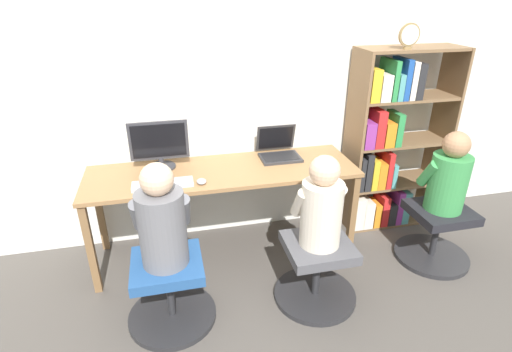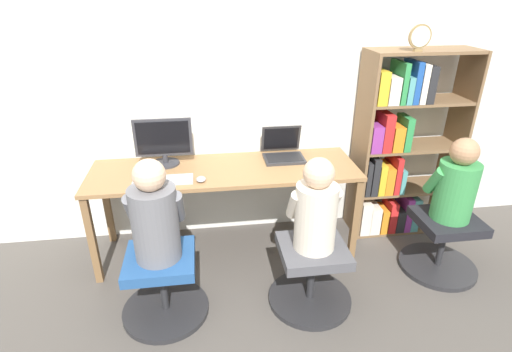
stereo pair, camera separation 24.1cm
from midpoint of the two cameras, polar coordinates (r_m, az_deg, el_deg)
The scene contains 15 objects.
ground_plane at distance 3.17m, azimuth -5.62°, elevation -13.78°, with size 14.00×14.00×0.00m, color #4C4742.
wall_back at distance 3.22m, azimuth -8.38°, elevation 12.63°, with size 10.00×0.05×2.60m.
desk at distance 3.07m, azimuth -6.95°, elevation -0.42°, with size 2.04×0.62×0.74m.
desktop_monitor at distance 3.10m, azimuth -15.83°, elevation 4.14°, with size 0.44×0.21×0.37m.
laptop at distance 3.24m, azimuth 1.14°, elevation 3.58°, with size 0.32×0.29×0.24m.
keyboard at distance 2.88m, azimuth -15.53°, elevation -1.16°, with size 0.42×0.14×0.03m.
computer_mouse_by_keyboard at distance 2.85m, azimuth -10.20°, elevation -0.81°, with size 0.07×0.09×0.03m.
office_chair_left at distance 2.76m, azimuth -14.76°, elevation -15.64°, with size 0.58×0.58×0.46m.
office_chair_right at distance 2.84m, azimuth 6.19°, elevation -13.41°, with size 0.58×0.58×0.46m.
person_at_monitor at distance 2.45m, azimuth -16.12°, elevation -6.23°, with size 0.35×0.31×0.66m.
person_at_laptop at distance 2.55m, azimuth 6.70°, elevation -4.35°, with size 0.33×0.29×0.63m.
bookshelf at distance 3.58m, azimuth 16.43°, elevation 3.74°, with size 0.87×0.34×1.57m.
desk_clock at distance 3.29m, azimuth 19.01°, elevation 18.45°, with size 0.17×0.03×0.19m.
office_chair_side at distance 3.45m, azimuth 22.49°, elevation -7.70°, with size 0.58×0.58×0.46m.
person_near_shelf at distance 3.22m, azimuth 23.93°, elevation -0.07°, with size 0.34×0.30×0.62m.
Camera 1 is at (-0.38, -2.42, 2.00)m, focal length 28.00 mm.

